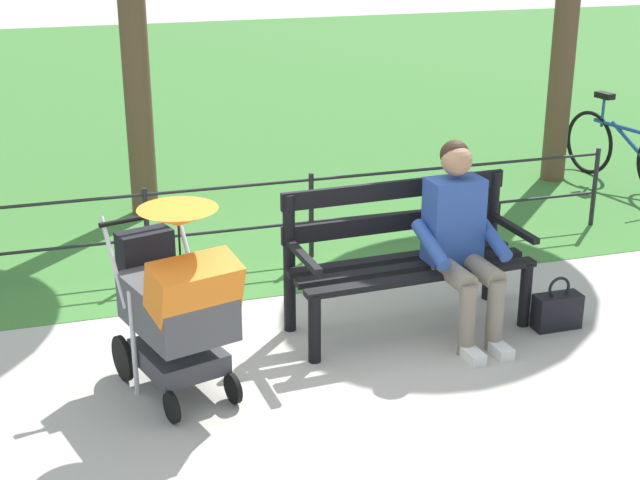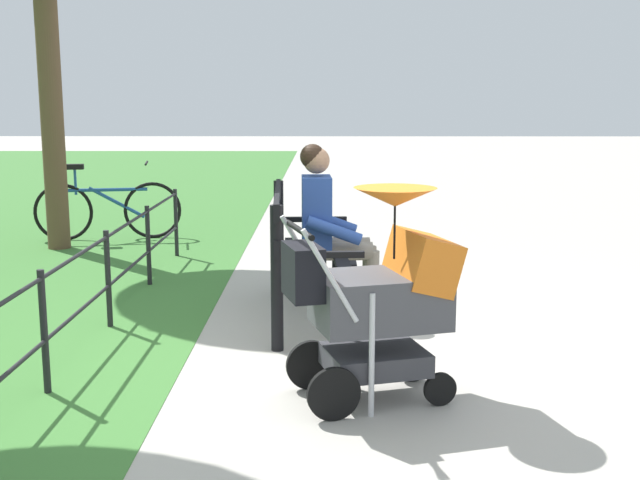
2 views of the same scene
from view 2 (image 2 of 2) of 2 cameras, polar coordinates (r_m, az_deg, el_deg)
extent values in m
plane|color=#ADA89E|center=(5.06, -0.38, -8.38)|extent=(60.00, 60.00, 0.00)
cube|color=black|center=(5.79, -2.06, -1.38)|extent=(1.60, 0.18, 0.04)
cube|color=black|center=(5.79, -0.28, -1.37)|extent=(1.60, 0.18, 0.04)
cube|color=black|center=(5.80, 1.50, -1.35)|extent=(1.60, 0.18, 0.04)
cube|color=black|center=(5.75, -3.07, 0.76)|extent=(1.60, 0.11, 0.12)
cube|color=black|center=(5.72, -3.09, 3.03)|extent=(1.60, 0.11, 0.12)
cylinder|color=black|center=(6.58, 1.22, -1.97)|extent=(0.08, 0.08, 0.45)
cylinder|color=black|center=(6.52, -2.98, 0.14)|extent=(0.08, 0.08, 0.95)
cube|color=black|center=(6.50, -0.53, 1.50)|extent=(0.08, 0.56, 0.04)
cylinder|color=black|center=(5.13, 2.28, -5.48)|extent=(0.08, 0.08, 0.45)
cylinder|color=black|center=(5.05, -3.14, -2.81)|extent=(0.08, 0.08, 0.95)
cube|color=black|center=(5.02, 0.04, -1.06)|extent=(0.08, 0.56, 0.04)
cylinder|color=slate|center=(6.18, 1.76, -0.47)|extent=(0.16, 0.41, 0.14)
cylinder|color=slate|center=(5.98, 1.89, -0.82)|extent=(0.16, 0.41, 0.14)
cylinder|color=slate|center=(6.24, 3.58, -2.57)|extent=(0.11, 0.11, 0.47)
cylinder|color=slate|center=(6.05, 3.77, -2.99)|extent=(0.11, 0.11, 0.47)
cube|color=silver|center=(6.30, 4.28, -4.34)|extent=(0.11, 0.22, 0.07)
cube|color=silver|center=(6.10, 4.50, -4.81)|extent=(0.11, 0.22, 0.07)
cube|color=#284793|center=(6.02, -0.25, 1.96)|extent=(0.37, 0.24, 0.56)
cylinder|color=#284793|center=(6.26, 0.77, 1.35)|extent=(0.11, 0.43, 0.23)
cylinder|color=#284793|center=(5.82, 1.01, 0.69)|extent=(0.11, 0.43, 0.23)
sphere|color=#A37556|center=(5.98, -0.25, 5.76)|extent=(0.20, 0.20, 0.20)
sphere|color=black|center=(5.97, -0.54, 6.05)|extent=(0.19, 0.19, 0.19)
cylinder|color=black|center=(4.47, -0.68, -9.01)|extent=(0.11, 0.28, 0.28)
cylinder|color=black|center=(4.05, 1.00, -11.06)|extent=(0.11, 0.28, 0.28)
cylinder|color=black|center=(4.63, 6.73, -9.04)|extent=(0.08, 0.18, 0.18)
cylinder|color=black|center=(4.30, 8.67, -10.60)|extent=(0.08, 0.18, 0.18)
cube|color=#38383D|center=(4.32, 4.00, -8.60)|extent=(0.55, 0.61, 0.12)
cylinder|color=silver|center=(4.47, 1.81, -6.53)|extent=(0.03, 0.03, 0.65)
cylinder|color=silver|center=(4.05, 3.76, -8.32)|extent=(0.03, 0.03, 0.65)
cube|color=#47474C|center=(4.23, 4.31, -4.34)|extent=(0.63, 0.78, 0.28)
cube|color=orange|center=(4.27, 7.38, -1.50)|extent=(0.54, 0.42, 0.33)
cylinder|color=black|center=(4.02, -1.53, 0.75)|extent=(0.51, 0.17, 0.03)
cylinder|color=silver|center=(4.30, -0.96, -1.33)|extent=(0.11, 0.29, 0.49)
cylinder|color=silver|center=(3.87, 0.75, -2.64)|extent=(0.11, 0.29, 0.49)
cone|color=orange|center=(4.16, 5.45, 3.10)|extent=(0.54, 0.54, 0.10)
cylinder|color=black|center=(4.18, 5.41, 0.65)|extent=(0.01, 0.01, 0.30)
cube|color=black|center=(4.07, -1.24, -2.29)|extent=(0.35, 0.24, 0.28)
cube|color=black|center=(6.80, 2.03, -2.50)|extent=(0.32, 0.14, 0.24)
torus|color=black|center=(6.76, 2.04, -1.09)|extent=(0.16, 0.02, 0.16)
cylinder|color=black|center=(8.27, -10.36, 1.23)|extent=(0.04, 0.04, 0.70)
cylinder|color=black|center=(7.02, -12.29, -0.41)|extent=(0.04, 0.04, 0.70)
cylinder|color=black|center=(5.79, -15.05, -2.74)|extent=(0.04, 0.04, 0.70)
cylinder|color=black|center=(4.60, -19.30, -6.30)|extent=(0.04, 0.04, 0.70)
cylinder|color=black|center=(5.12, -17.10, -1.07)|extent=(6.46, 0.02, 0.02)
cylinder|color=black|center=(5.20, -16.90, -4.86)|extent=(6.46, 0.02, 0.02)
cylinder|color=brown|center=(8.93, -18.86, 9.61)|extent=(0.24, 0.24, 3.21)
torus|color=black|center=(9.39, -12.00, 2.11)|extent=(0.16, 0.66, 0.66)
torus|color=black|center=(9.49, -18.04, 1.91)|extent=(0.16, 0.66, 0.66)
cylinder|color=#1E4C8C|center=(9.40, -15.10, 3.52)|extent=(0.20, 0.89, 0.04)
cylinder|color=#1E4C8C|center=(9.41, -14.46, 2.64)|extent=(0.15, 0.62, 0.38)
cylinder|color=#1E4C8C|center=(9.43, -17.25, 4.05)|extent=(0.03, 0.03, 0.30)
cube|color=black|center=(9.41, -17.31, 5.08)|extent=(0.13, 0.21, 0.06)
cylinder|color=black|center=(9.34, -12.43, 5.44)|extent=(0.44, 0.10, 0.02)
camera|label=1|loc=(6.21, 58.12, 15.70)|focal=51.60mm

